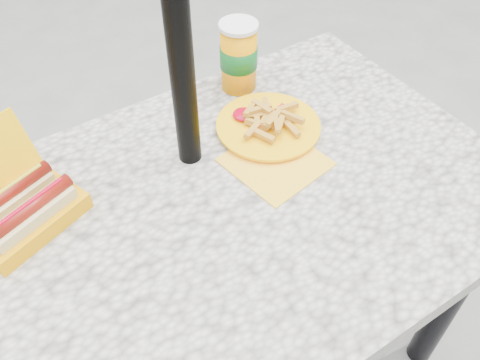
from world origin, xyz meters
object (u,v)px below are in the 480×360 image
umbrella_pole (176,10)px  hotdog_box (21,209)px  soda_cup (239,56)px  fries_plate (268,127)px

umbrella_pole → hotdog_box: (-0.36, 0.02, -0.31)m
hotdog_box → soda_cup: bearing=-6.6°
hotdog_box → fries_plate: (0.55, -0.04, -0.02)m
soda_cup → umbrella_pole: bearing=-145.5°
fries_plate → hotdog_box: bearing=175.7°
fries_plate → soda_cup: (0.04, 0.19, 0.08)m
umbrella_pole → hotdog_box: size_ratio=8.31×
umbrella_pole → fries_plate: bearing=-7.9°
fries_plate → soda_cup: soda_cup is taller
fries_plate → soda_cup: 0.21m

